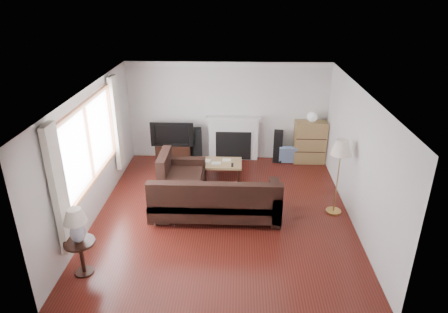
{
  "coord_description": "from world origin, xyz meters",
  "views": [
    {
      "loc": [
        0.28,
        -6.87,
        4.3
      ],
      "look_at": [
        0.0,
        0.3,
        1.1
      ],
      "focal_mm": 32.0,
      "sensor_mm": 36.0,
      "label": 1
    }
  ],
  "objects_px": {
    "tv_stand": "(174,152)",
    "floor_lamp": "(338,177)",
    "sectional_sofa": "(216,197)",
    "side_table": "(82,257)",
    "coffee_table": "(216,171)",
    "bookshelf": "(310,142)"
  },
  "relations": [
    {
      "from": "tv_stand",
      "to": "bookshelf",
      "type": "bearing_deg",
      "value": 0.5
    },
    {
      "from": "bookshelf",
      "to": "sectional_sofa",
      "type": "relative_size",
      "value": 0.4
    },
    {
      "from": "coffee_table",
      "to": "floor_lamp",
      "type": "xyz_separation_m",
      "value": [
        2.44,
        -1.32,
        0.55
      ]
    },
    {
      "from": "tv_stand",
      "to": "floor_lamp",
      "type": "height_order",
      "value": "floor_lamp"
    },
    {
      "from": "coffee_table",
      "to": "floor_lamp",
      "type": "bearing_deg",
      "value": -28.34
    },
    {
      "from": "bookshelf",
      "to": "sectional_sofa",
      "type": "bearing_deg",
      "value": -129.54
    },
    {
      "from": "floor_lamp",
      "to": "sectional_sofa",
      "type": "bearing_deg",
      "value": -173.32
    },
    {
      "from": "side_table",
      "to": "sectional_sofa",
      "type": "bearing_deg",
      "value": 40.67
    },
    {
      "from": "bookshelf",
      "to": "floor_lamp",
      "type": "height_order",
      "value": "floor_lamp"
    },
    {
      "from": "floor_lamp",
      "to": "side_table",
      "type": "bearing_deg",
      "value": -155.4
    },
    {
      "from": "floor_lamp",
      "to": "side_table",
      "type": "relative_size",
      "value": 2.6
    },
    {
      "from": "bookshelf",
      "to": "side_table",
      "type": "bearing_deg",
      "value": -133.77
    },
    {
      "from": "sectional_sofa",
      "to": "side_table",
      "type": "distance_m",
      "value": 2.65
    },
    {
      "from": "sectional_sofa",
      "to": "tv_stand",
      "type": "bearing_deg",
      "value": 114.94
    },
    {
      "from": "sectional_sofa",
      "to": "coffee_table",
      "type": "xyz_separation_m",
      "value": [
        -0.08,
        1.59,
        -0.21
      ]
    },
    {
      "from": "tv_stand",
      "to": "bookshelf",
      "type": "relative_size",
      "value": 0.82
    },
    {
      "from": "side_table",
      "to": "tv_stand",
      "type": "bearing_deg",
      "value": 80.03
    },
    {
      "from": "coffee_table",
      "to": "floor_lamp",
      "type": "height_order",
      "value": "floor_lamp"
    },
    {
      "from": "bookshelf",
      "to": "coffee_table",
      "type": "bearing_deg",
      "value": -154.53
    },
    {
      "from": "sectional_sofa",
      "to": "side_table",
      "type": "relative_size",
      "value": 4.51
    },
    {
      "from": "sectional_sofa",
      "to": "coffee_table",
      "type": "relative_size",
      "value": 2.33
    },
    {
      "from": "tv_stand",
      "to": "bookshelf",
      "type": "xyz_separation_m",
      "value": [
        3.46,
        0.03,
        0.32
      ]
    }
  ]
}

